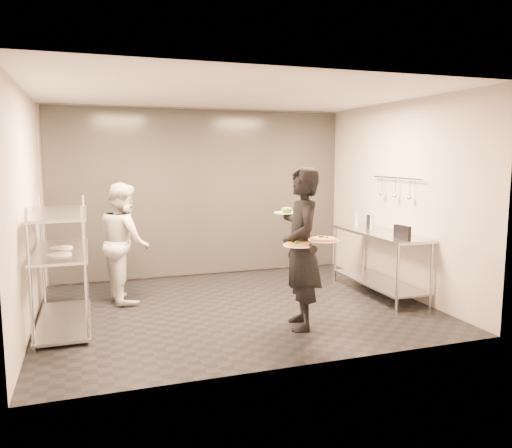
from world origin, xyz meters
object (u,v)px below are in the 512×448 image
object	(u,v)px
waiter	(302,249)
bottle_green	(357,220)
prep_counter	(379,252)
salad_plate	(287,211)
pass_rack	(62,262)
bottle_clear	(372,223)
bottle_dark	(368,222)
chef	(124,242)
pizza_plate_far	(324,239)
pos_monitor	(402,233)
pizza_plate_near	(298,244)

from	to	relation	value
waiter	bottle_green	size ratio (longest dim) A/B	8.73
prep_counter	salad_plate	size ratio (longest dim) A/B	5.86
pass_rack	bottle_clear	size ratio (longest dim) A/B	7.44
salad_plate	bottle_clear	xyz separation A→B (m)	(1.72, 0.84, -0.32)
prep_counter	salad_plate	distance (m)	1.98
prep_counter	bottle_green	bearing A→B (deg)	92.79
prep_counter	bottle_dark	xyz separation A→B (m)	(0.02, 0.34, 0.40)
chef	pizza_plate_far	bearing A→B (deg)	-145.22
chef	pos_monitor	world-z (taller)	chef
pass_rack	bottle_dark	distance (m)	4.37
waiter	bottle_clear	xyz separation A→B (m)	(1.66, 1.18, 0.08)
chef	bottle_dark	distance (m)	3.61
waiter	pos_monitor	bearing A→B (deg)	111.28
prep_counter	bottle_green	world-z (taller)	bottle_green
chef	prep_counter	bearing A→B (deg)	-113.08
chef	bottle_clear	xyz separation A→B (m)	(3.54, -0.63, 0.20)
salad_plate	bottle_dark	xyz separation A→B (m)	(1.74, 0.99, -0.32)
prep_counter	pass_rack	bearing A→B (deg)	-179.97
bottle_green	pass_rack	bearing A→B (deg)	-172.00
pizza_plate_far	bottle_dark	bearing A→B (deg)	45.81
pass_rack	waiter	world-z (taller)	waiter
pass_rack	bottle_green	world-z (taller)	pass_rack
pass_rack	pos_monitor	bearing A→B (deg)	-9.67
pizza_plate_near	pass_rack	bearing A→B (deg)	155.63
waiter	bottle_green	xyz separation A→B (m)	(1.64, 1.58, 0.08)
pos_monitor	bottle_dark	xyz separation A→B (m)	(0.14, 1.06, 0.01)
bottle_clear	pizza_plate_near	bearing A→B (deg)	-142.83
pizza_plate_near	pos_monitor	size ratio (longest dim) A/B	1.25
chef	bottle_dark	xyz separation A→B (m)	(3.57, -0.49, 0.20)
pass_rack	chef	distance (m)	1.14
pos_monitor	pass_rack	bearing A→B (deg)	162.22
waiter	pos_monitor	xyz separation A→B (m)	(1.55, 0.26, 0.07)
pos_monitor	bottle_dark	size ratio (longest dim) A/B	1.28
pizza_plate_far	salad_plate	size ratio (longest dim) A/B	1.14
bottle_green	pizza_plate_near	bearing A→B (deg)	-135.03
bottle_green	prep_counter	bearing A→B (deg)	-87.21
prep_counter	pizza_plate_near	bearing A→B (deg)	-147.14
pass_rack	pos_monitor	size ratio (longest dim) A/B	5.87
pizza_plate_far	bottle_clear	bearing A→B (deg)	43.51
chef	salad_plate	bearing A→B (deg)	-138.89
pos_monitor	salad_plate	bearing A→B (deg)	169.33
pos_monitor	bottle_green	size ratio (longest dim) A/B	1.26
bottle_green	pizza_plate_far	bearing A→B (deg)	-128.92
pos_monitor	bottle_clear	world-z (taller)	bottle_clear
salad_plate	bottle_dark	bearing A→B (deg)	29.59
prep_counter	pizza_plate_near	xyz separation A→B (m)	(-1.79, -1.15, 0.41)
pizza_plate_far	pizza_plate_near	bearing A→B (deg)	164.44
prep_counter	pizza_plate_near	size ratio (longest dim) A/B	5.28
salad_plate	pos_monitor	size ratio (longest dim) A/B	1.13
waiter	pizza_plate_near	world-z (taller)	waiter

